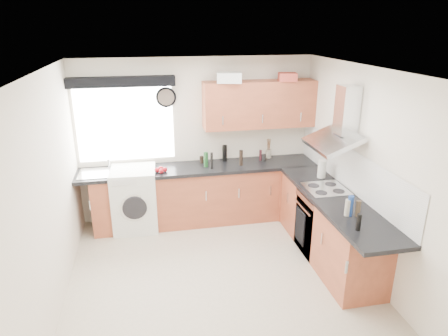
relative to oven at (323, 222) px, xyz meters
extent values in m
plane|color=beige|center=(-1.50, -0.30, -0.42)|extent=(3.60, 3.60, 0.00)
cube|color=white|center=(-1.50, -0.30, 2.08)|extent=(3.60, 3.60, 0.02)
cube|color=silver|center=(-1.50, 1.50, 0.82)|extent=(3.60, 0.02, 2.50)
cube|color=silver|center=(-1.50, -2.10, 0.82)|extent=(3.60, 0.02, 2.50)
cube|color=silver|center=(-3.30, -0.30, 0.82)|extent=(0.02, 3.60, 2.50)
cube|color=silver|center=(0.30, -0.30, 0.82)|extent=(0.02, 3.60, 2.50)
cube|color=silver|center=(-2.55, 1.49, 1.12)|extent=(1.40, 0.02, 1.10)
cube|color=black|center=(-2.55, 1.40, 1.76)|extent=(1.50, 0.18, 0.14)
cube|color=white|center=(0.29, 0.00, 0.75)|extent=(0.01, 3.00, 0.54)
cube|color=brown|center=(-1.60, 1.21, 0.01)|extent=(3.00, 0.58, 0.86)
cube|color=brown|center=(0.00, 1.20, 0.01)|extent=(0.60, 0.60, 0.86)
cube|color=brown|center=(0.01, -0.15, 0.01)|extent=(0.58, 2.10, 0.86)
cube|color=black|center=(-1.50, 1.20, 0.46)|extent=(3.60, 0.62, 0.05)
cube|color=black|center=(0.00, -0.30, 0.46)|extent=(0.62, 2.42, 0.05)
cube|color=black|center=(0.00, 0.00, 0.00)|extent=(0.56, 0.58, 0.85)
cube|color=silver|center=(0.00, 0.00, 0.49)|extent=(0.52, 0.52, 0.01)
cube|color=brown|center=(-0.55, 1.32, 1.38)|extent=(1.70, 0.35, 0.70)
cube|color=silver|center=(-2.49, 1.17, 0.05)|extent=(0.67, 0.65, 0.95)
cylinder|color=black|center=(-1.93, 1.46, 1.50)|extent=(0.30, 0.04, 0.30)
cube|color=silver|center=(-1.04, 1.22, 1.80)|extent=(0.39, 0.32, 0.15)
cube|color=#BA4132|center=(-0.16, 1.22, 1.78)|extent=(0.30, 0.26, 0.12)
cylinder|color=gray|center=(-0.35, 1.40, 0.55)|extent=(0.09, 0.09, 0.13)
cylinder|color=silver|center=(0.12, 0.42, 0.61)|extent=(0.11, 0.11, 0.25)
cylinder|color=black|center=(-1.44, 1.36, 0.54)|extent=(0.06, 0.06, 0.11)
cylinder|color=#1A4A20|center=(-1.40, 1.18, 0.60)|extent=(0.07, 0.07, 0.23)
cylinder|color=black|center=(-0.87, 1.13, 0.60)|extent=(0.05, 0.05, 0.24)
cylinder|color=black|center=(-1.07, 1.39, 0.61)|extent=(0.07, 0.07, 0.26)
cylinder|color=#3C151B|center=(-0.51, 1.29, 0.57)|extent=(0.04, 0.04, 0.17)
cylinder|color=black|center=(-0.47, 1.26, 0.54)|extent=(0.07, 0.07, 0.11)
cylinder|color=black|center=(-1.33, 1.06, 0.61)|extent=(0.04, 0.04, 0.25)
cylinder|color=black|center=(-0.15, -1.09, 0.58)|extent=(0.05, 0.05, 0.19)
cylinder|color=#A7A08E|center=(-0.09, -0.75, 0.58)|extent=(0.07, 0.07, 0.19)
cylinder|color=navy|center=(-0.07, -0.76, 0.60)|extent=(0.06, 0.06, 0.24)
cylinder|color=#403323|center=(0.01, -0.79, 0.58)|extent=(0.05, 0.05, 0.19)
camera|label=1|loc=(-2.25, -4.45, 2.53)|focal=32.00mm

